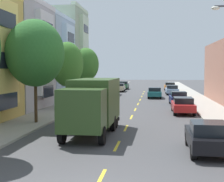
% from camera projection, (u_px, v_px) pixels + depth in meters
% --- Properties ---
extents(ground_plane, '(160.00, 160.00, 0.00)m').
position_uv_depth(ground_plane, '(139.00, 101.00, 39.21)').
color(ground_plane, '#424244').
extents(sidewalk_left, '(3.20, 120.00, 0.14)m').
position_uv_depth(sidewalk_left, '(78.00, 102.00, 38.16)').
color(sidewalk_left, '#A39E93').
rests_on(sidewalk_left, ground_plane).
extents(sidewalk_right, '(3.20, 120.00, 0.14)m').
position_uv_depth(sidewalk_right, '(202.00, 103.00, 36.29)').
color(sidewalk_right, '#A39E93').
rests_on(sidewalk_right, ground_plane).
extents(lane_centerline_dashes, '(0.14, 47.20, 0.01)m').
position_uv_depth(lane_centerline_dashes, '(137.00, 106.00, 33.77)').
color(lane_centerline_dashes, yellow).
rests_on(lane_centerline_dashes, ground_plane).
extents(townhouse_fourth_powder_blue, '(10.63, 8.32, 10.25)m').
position_uv_depth(townhouse_fourth_powder_blue, '(28.00, 60.00, 39.82)').
color(townhouse_fourth_powder_blue, '#9EB7CC').
rests_on(townhouse_fourth_powder_blue, ground_plane).
extents(townhouse_fifth_sage, '(12.46, 8.32, 12.84)m').
position_uv_depth(townhouse_fifth_sage, '(44.00, 53.00, 48.28)').
color(townhouse_fifth_sage, '#99AD8E').
rests_on(townhouse_fifth_sage, ground_plane).
extents(street_tree_second, '(4.06, 4.06, 7.18)m').
position_uv_depth(street_tree_second, '(35.00, 53.00, 22.59)').
color(street_tree_second, '#47331E').
rests_on(street_tree_second, sidewalk_left).
extents(street_tree_third, '(3.05, 3.05, 6.31)m').
position_uv_depth(street_tree_third, '(67.00, 64.00, 30.86)').
color(street_tree_third, '#47331E').
rests_on(street_tree_third, sidewalk_left).
extents(street_tree_farthest, '(3.12, 3.12, 6.29)m').
position_uv_depth(street_tree_farthest, '(86.00, 64.00, 39.08)').
color(street_tree_farthest, '#47331E').
rests_on(street_tree_farthest, sidewalk_left).
extents(delivery_box_truck, '(2.48, 7.11, 3.26)m').
position_uv_depth(delivery_box_truck, '(93.00, 103.00, 19.46)').
color(delivery_box_truck, '#2D471E').
rests_on(delivery_box_truck, ground_plane).
extents(parked_hatchback_charcoal, '(1.79, 4.02, 1.50)m').
position_uv_depth(parked_hatchback_charcoal, '(105.00, 95.00, 39.89)').
color(parked_hatchback_charcoal, '#333338').
rests_on(parked_hatchback_charcoal, ground_plane).
extents(parked_wagon_silver, '(1.95, 4.75, 1.50)m').
position_uv_depth(parked_wagon_silver, '(112.00, 90.00, 48.43)').
color(parked_wagon_silver, '#B2B5BA').
rests_on(parked_wagon_silver, ground_plane).
extents(parked_hatchback_navy, '(1.85, 4.05, 1.50)m').
position_uv_depth(parked_hatchback_navy, '(178.00, 98.00, 34.95)').
color(parked_hatchback_navy, navy).
rests_on(parked_hatchback_navy, ground_plane).
extents(parked_sedan_champagne, '(1.86, 4.52, 1.43)m').
position_uv_depth(parked_sedan_champagne, '(119.00, 87.00, 56.27)').
color(parked_sedan_champagne, tan).
rests_on(parked_sedan_champagne, ground_plane).
extents(parked_sedan_sky, '(1.89, 4.54, 1.43)m').
position_uv_depth(parked_sedan_sky, '(172.00, 90.00, 49.65)').
color(parked_sedan_sky, '#7A9EC6').
rests_on(parked_sedan_sky, ground_plane).
extents(parked_hatchback_black, '(1.77, 4.01, 1.50)m').
position_uv_depth(parked_hatchback_black, '(207.00, 137.00, 15.03)').
color(parked_hatchback_black, black).
rests_on(parked_hatchback_black, ground_plane).
extents(parked_hatchback_forest, '(1.83, 4.04, 1.50)m').
position_uv_depth(parked_hatchback_forest, '(123.00, 85.00, 62.73)').
color(parked_hatchback_forest, '#194C28').
rests_on(parked_hatchback_forest, ground_plane).
extents(parked_sedan_red, '(1.82, 4.51, 1.43)m').
position_uv_depth(parked_sedan_red, '(183.00, 105.00, 28.44)').
color(parked_sedan_red, '#AD1E1E').
rests_on(parked_sedan_red, ground_plane).
extents(parked_wagon_orange, '(1.88, 4.72, 1.50)m').
position_uv_depth(parked_wagon_orange, '(170.00, 86.00, 58.75)').
color(parked_wagon_orange, orange).
rests_on(parked_wagon_orange, ground_plane).
extents(moving_teal_sedan, '(1.80, 4.50, 1.43)m').
position_uv_depth(moving_teal_sedan, '(155.00, 92.00, 43.75)').
color(moving_teal_sedan, '#195B60').
rests_on(moving_teal_sedan, ground_plane).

